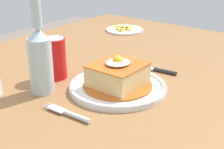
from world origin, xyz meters
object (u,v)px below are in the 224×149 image
object	(u,v)px
main_plate	(118,86)
fork	(70,114)
beer_bottle_clear	(40,57)
knife	(158,70)
soda_can	(55,58)
side_plate_fries	(125,30)

from	to	relation	value
main_plate	fork	bearing A→B (deg)	-179.50
fork	beer_bottle_clear	distance (m)	0.19
knife	fork	bearing A→B (deg)	176.84
soda_can	main_plate	bearing A→B (deg)	-77.13
soda_can	side_plate_fries	distance (m)	0.60
fork	soda_can	world-z (taller)	soda_can
main_plate	beer_bottle_clear	world-z (taller)	beer_bottle_clear
fork	soda_can	xyz separation A→B (m)	(0.14, 0.20, 0.06)
soda_can	beer_bottle_clear	world-z (taller)	beer_bottle_clear
fork	knife	world-z (taller)	same
fork	soda_can	distance (m)	0.25
knife	soda_can	size ratio (longest dim) A/B	1.34
beer_bottle_clear	soda_can	bearing A→B (deg)	25.98
fork	beer_bottle_clear	world-z (taller)	beer_bottle_clear
beer_bottle_clear	side_plate_fries	distance (m)	0.70
main_plate	knife	world-z (taller)	main_plate
main_plate	knife	xyz separation A→B (m)	(0.18, -0.02, -0.00)
fork	knife	distance (m)	0.37
knife	side_plate_fries	xyz separation A→B (m)	(0.34, 0.38, -0.00)
beer_bottle_clear	fork	bearing A→B (deg)	-108.35
beer_bottle_clear	main_plate	bearing A→B (deg)	-48.76
soda_can	beer_bottle_clear	size ratio (longest dim) A/B	0.47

